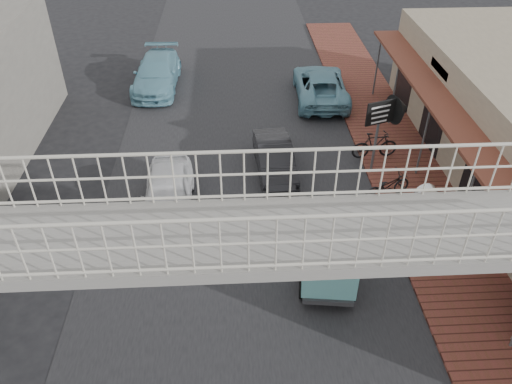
{
  "coord_description": "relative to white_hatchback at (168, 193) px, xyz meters",
  "views": [
    {
      "loc": [
        -0.18,
        -10.7,
        11.13
      ],
      "look_at": [
        0.48,
        1.79,
        1.8
      ],
      "focal_mm": 35.0,
      "sensor_mm": 36.0,
      "label": 1
    }
  ],
  "objects": [
    {
      "name": "ground",
      "position": [
        2.51,
        -3.36,
        -0.73
      ],
      "size": [
        120.0,
        120.0,
        0.0
      ],
      "primitive_type": "plane",
      "color": "black",
      "rests_on": "ground"
    },
    {
      "name": "road_strip",
      "position": [
        2.51,
        -3.36,
        -0.72
      ],
      "size": [
        10.0,
        60.0,
        0.01
      ],
      "primitive_type": "cube",
      "color": "black",
      "rests_on": "ground"
    },
    {
      "name": "sidewalk",
      "position": [
        9.01,
        -0.36,
        -0.68
      ],
      "size": [
        3.0,
        40.0,
        0.1
      ],
      "primitive_type": "cube",
      "color": "brown",
      "rests_on": "ground"
    },
    {
      "name": "footbridge",
      "position": [
        2.51,
        -7.36,
        2.45
      ],
      "size": [
        16.4,
        2.4,
        6.34
      ],
      "color": "gray",
      "rests_on": "ground"
    },
    {
      "name": "white_hatchback",
      "position": [
        0.0,
        0.0,
        0.0
      ],
      "size": [
        1.85,
        4.32,
        1.45
      ],
      "primitive_type": "imported",
      "rotation": [
        0.0,
        0.0,
        0.03
      ],
      "color": "silver",
      "rests_on": "ground"
    },
    {
      "name": "dark_sedan",
      "position": [
        3.91,
        2.14,
        -0.09
      ],
      "size": [
        1.57,
        3.92,
        1.27
      ],
      "primitive_type": "imported",
      "rotation": [
        0.0,
        0.0,
        0.06
      ],
      "color": "black",
      "rests_on": "ground"
    },
    {
      "name": "angkot_curb",
      "position": [
        6.69,
        8.48,
        -0.0
      ],
      "size": [
        2.61,
        5.3,
        1.45
      ],
      "primitive_type": "imported",
      "rotation": [
        0.0,
        0.0,
        3.1
      ],
      "color": "#659DB0",
      "rests_on": "ground"
    },
    {
      "name": "angkot_far",
      "position": [
        -1.49,
        10.27,
        0.03
      ],
      "size": [
        2.28,
        5.27,
        1.51
      ],
      "primitive_type": "imported",
      "rotation": [
        0.0,
        0.0,
        -0.03
      ],
      "color": "#6BA6BB",
      "rests_on": "ground"
    },
    {
      "name": "angkot_van",
      "position": [
        5.03,
        -3.25,
        0.35
      ],
      "size": [
        1.97,
        3.63,
        1.7
      ],
      "rotation": [
        0.0,
        0.0,
        -0.13
      ],
      "color": "black",
      "rests_on": "ground"
    },
    {
      "name": "motorcycle_near",
      "position": [
        7.81,
        0.16,
        -0.13
      ],
      "size": [
        2.01,
        1.3,
        1.0
      ],
      "primitive_type": "imported",
      "rotation": [
        0.0,
        0.0,
        1.94
      ],
      "color": "black",
      "rests_on": "sidewalk"
    },
    {
      "name": "motorcycle_far",
      "position": [
        8.01,
        2.86,
        -0.06
      ],
      "size": [
        1.93,
        0.71,
        1.14
      ],
      "primitive_type": "imported",
      "rotation": [
        0.0,
        0.0,
        1.67
      ],
      "color": "black",
      "rests_on": "sidewalk"
    },
    {
      "name": "street_clock",
      "position": [
        7.81,
        -2.92,
        1.65
      ],
      "size": [
        0.68,
        0.56,
        2.74
      ],
      "rotation": [
        0.0,
        0.0,
        0.07
      ],
      "color": "#59595B",
      "rests_on": "sidewalk"
    },
    {
      "name": "arrow_sign",
      "position": [
        8.44,
        2.17,
        1.86
      ],
      "size": [
        1.86,
        1.25,
        3.08
      ],
      "rotation": [
        0.0,
        0.0,
        0.33
      ],
      "color": "#59595B",
      "rests_on": "sidewalk"
    }
  ]
}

